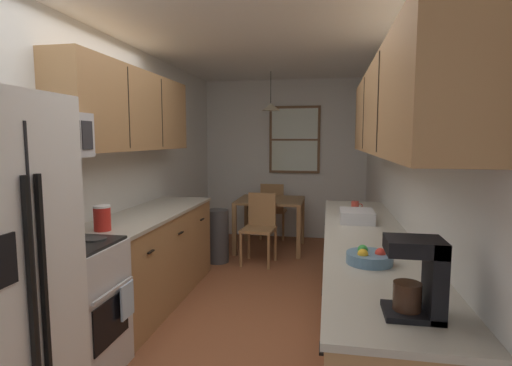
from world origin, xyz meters
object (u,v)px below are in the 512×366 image
object	(u,v)px
trash_bin	(218,236)
coffee_maker	(421,276)
dining_table	(270,207)
microwave_over_range	(42,135)
dish_rack	(357,216)
dining_chair_far	(273,208)
stove_range	(67,309)
dining_chair_near	(260,225)
storage_canister	(102,218)
mug_by_coffeemaker	(355,206)
fruit_bowl	(369,257)

from	to	relation	value
trash_bin	coffee_maker	bearing A→B (deg)	-61.74
dining_table	trash_bin	size ratio (longest dim) A/B	1.36
microwave_over_range	dish_rack	bearing A→B (deg)	29.40
dining_chair_far	coffee_maker	xyz separation A→B (m)	(1.23, -4.66, 0.56)
dining_chair_far	trash_bin	xyz separation A→B (m)	(-0.54, -1.36, -0.15)
microwave_over_range	dish_rack	xyz separation A→B (m)	(2.06, 1.16, -0.68)
trash_bin	dining_chair_far	bearing A→B (deg)	68.34
stove_range	dining_chair_near	size ratio (longest dim) A/B	1.22
dish_rack	trash_bin	bearing A→B (deg)	138.37
storage_canister	coffee_maker	distance (m)	2.36
storage_canister	dish_rack	distance (m)	2.07
stove_range	dining_table	distance (m)	3.47
microwave_over_range	dining_table	size ratio (longest dim) A/B	0.61
storage_canister	mug_by_coffeemaker	bearing A→B (deg)	31.12
stove_range	dining_table	size ratio (longest dim) A/B	1.17
dining_table	dish_rack	bearing A→B (deg)	-64.14
microwave_over_range	trash_bin	bearing A→B (deg)	81.17
coffee_maker	storage_canister	bearing A→B (deg)	151.28
dining_chair_far	coffee_maker	distance (m)	4.85
dining_table	stove_range	bearing A→B (deg)	-104.77
dining_table	dining_chair_near	distance (m)	0.65
trash_bin	microwave_over_range	bearing A→B (deg)	-98.83
dining_chair_near	coffee_maker	distance (m)	3.64
storage_canister	fruit_bowl	size ratio (longest dim) A/B	0.76
stove_range	fruit_bowl	bearing A→B (deg)	-0.15
coffee_maker	fruit_bowl	distance (m)	0.69
dining_chair_far	trash_bin	distance (m)	1.47
microwave_over_range	fruit_bowl	size ratio (longest dim) A/B	2.22
coffee_maker	dish_rack	bearing A→B (deg)	93.78
microwave_over_range	dining_chair_near	size ratio (longest dim) A/B	0.64
trash_bin	coffee_maker	world-z (taller)	coffee_maker
trash_bin	stove_range	bearing A→B (deg)	-96.40
dining_chair_near	stove_range	bearing A→B (deg)	-107.21
dining_table	dining_chair_far	distance (m)	0.65
microwave_over_range	trash_bin	world-z (taller)	microwave_over_range
fruit_bowl	stove_range	bearing A→B (deg)	179.85
dining_chair_near	mug_by_coffeemaker	bearing A→B (deg)	-43.14
fruit_bowl	coffee_maker	bearing A→B (deg)	-78.93
dining_table	coffee_maker	distance (m)	4.21
microwave_over_range	dish_rack	world-z (taller)	microwave_over_range
stove_range	fruit_bowl	size ratio (longest dim) A/B	4.25
dining_table	fruit_bowl	world-z (taller)	fruit_bowl
microwave_over_range	fruit_bowl	world-z (taller)	microwave_over_range
trash_bin	dining_table	bearing A→B (deg)	50.86
mug_by_coffeemaker	dish_rack	distance (m)	0.50
stove_range	microwave_over_range	size ratio (longest dim) A/B	1.91
dining_chair_far	trash_bin	world-z (taller)	dining_chair_far
dining_chair_far	mug_by_coffeemaker	xyz separation A→B (m)	(1.13, -2.33, 0.45)
dining_chair_near	mug_by_coffeemaker	world-z (taller)	mug_by_coffeemaker
storage_canister	mug_by_coffeemaker	distance (m)	2.30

